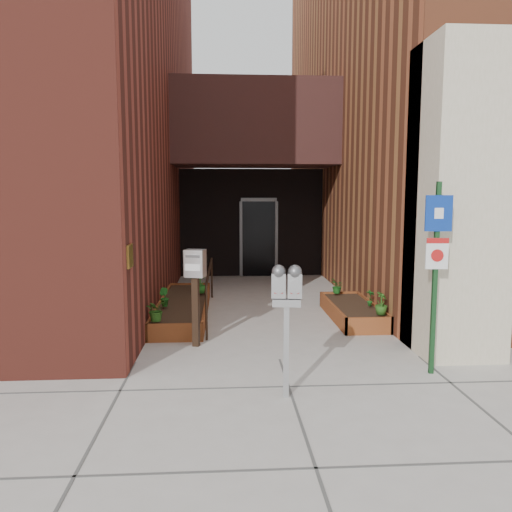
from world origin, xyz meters
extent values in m
plane|color=#9E9991|center=(0.00, 0.00, 0.00)|extent=(80.00, 80.00, 0.00)
cube|color=maroon|center=(-6.00, 6.70, 5.00)|extent=(8.00, 14.60, 10.00)
cube|color=brown|center=(6.00, 7.15, 5.00)|extent=(8.00, 13.70, 10.00)
cube|color=#B7AC8D|center=(2.55, 0.20, 2.20)|extent=(1.10, 1.20, 4.40)
cube|color=black|center=(0.00, 6.00, 4.00)|extent=(4.20, 2.00, 2.00)
cube|color=black|center=(0.00, 7.40, 1.50)|extent=(4.00, 0.30, 3.00)
cube|color=black|center=(0.20, 7.22, 1.05)|extent=(0.90, 0.06, 2.10)
cube|color=#B79338|center=(-1.99, -0.20, 1.50)|extent=(0.04, 0.30, 0.30)
cube|color=brown|center=(-1.55, 0.92, 0.15)|extent=(0.90, 0.04, 0.30)
cube|color=brown|center=(-1.55, 4.48, 0.15)|extent=(0.90, 0.04, 0.30)
cube|color=brown|center=(-1.98, 2.70, 0.15)|extent=(0.04, 3.60, 0.30)
cube|color=brown|center=(-1.12, 2.70, 0.15)|extent=(0.04, 3.60, 0.30)
cube|color=black|center=(-1.55, 2.70, 0.13)|extent=(0.82, 3.52, 0.26)
cube|color=brown|center=(1.60, 1.12, 0.15)|extent=(0.80, 0.04, 0.30)
cube|color=brown|center=(1.60, 3.28, 0.15)|extent=(0.80, 0.04, 0.30)
cube|color=brown|center=(1.22, 2.20, 0.15)|extent=(0.04, 2.20, 0.30)
cube|color=brown|center=(1.98, 2.20, 0.15)|extent=(0.04, 2.20, 0.30)
cube|color=black|center=(1.60, 2.20, 0.13)|extent=(0.72, 2.12, 0.26)
cylinder|color=black|center=(-1.05, 1.00, 0.45)|extent=(0.04, 0.04, 0.90)
cylinder|color=black|center=(-1.05, 4.30, 0.45)|extent=(0.04, 0.04, 0.90)
cylinder|color=black|center=(-1.05, 2.65, 0.88)|extent=(0.04, 3.30, 0.04)
cube|color=#99999C|center=(-0.07, -1.28, 0.53)|extent=(0.07, 0.07, 1.06)
cube|color=#99999C|center=(-0.07, -1.28, 1.10)|extent=(0.33, 0.16, 0.08)
cube|color=#99999C|center=(-0.16, -1.27, 1.29)|extent=(0.17, 0.12, 0.27)
sphere|color=#59595B|center=(-0.16, -1.27, 1.45)|extent=(0.16, 0.16, 0.16)
cube|color=white|center=(-0.16, -1.33, 1.31)|extent=(0.10, 0.02, 0.05)
cube|color=#B21414|center=(-0.16, -1.33, 1.22)|extent=(0.10, 0.02, 0.03)
cube|color=#99999C|center=(0.02, -1.29, 1.29)|extent=(0.17, 0.12, 0.27)
sphere|color=#59595B|center=(0.02, -1.29, 1.45)|extent=(0.16, 0.16, 0.16)
cube|color=white|center=(0.01, -1.35, 1.31)|extent=(0.10, 0.02, 0.05)
cube|color=#B21414|center=(0.01, -1.35, 1.22)|extent=(0.10, 0.02, 0.03)
cube|color=#153C1B|center=(1.89, -0.65, 1.23)|extent=(0.06, 0.06, 2.45)
cube|color=navy|center=(1.89, -0.69, 2.06)|extent=(0.34, 0.05, 0.45)
cube|color=white|center=(1.89, -0.69, 2.06)|extent=(0.11, 0.02, 0.13)
cube|color=white|center=(1.89, -0.69, 1.56)|extent=(0.28, 0.04, 0.39)
cube|color=#B21414|center=(1.89, -0.69, 1.72)|extent=(0.28, 0.03, 0.07)
cylinder|color=#B21414|center=(1.89, -0.70, 1.54)|extent=(0.16, 0.02, 0.16)
cube|color=black|center=(-1.20, 0.71, 0.54)|extent=(0.12, 0.12, 1.08)
cube|color=silver|center=(-1.20, 0.71, 1.27)|extent=(0.34, 0.28, 0.41)
cube|color=#59595B|center=(-1.23, 0.60, 1.39)|extent=(0.21, 0.07, 0.04)
cube|color=white|center=(-1.23, 0.60, 1.23)|extent=(0.23, 0.07, 0.10)
imported|color=#2C621C|center=(-1.85, 1.10, 0.48)|extent=(0.46, 0.46, 0.37)
imported|color=#1E611B|center=(-1.85, 2.14, 0.47)|extent=(0.26, 0.26, 0.34)
imported|color=#1E611B|center=(-1.25, 3.32, 0.49)|extent=(0.28, 0.28, 0.38)
imported|color=#1F5A19|center=(-1.41, 3.73, 0.47)|extent=(0.25, 0.25, 0.34)
imported|color=#265418|center=(1.85, 1.30, 0.49)|extent=(0.30, 0.30, 0.38)
imported|color=#1B5C1A|center=(1.85, 1.93, 0.45)|extent=(0.22, 0.22, 0.30)
imported|color=#175017|center=(1.51, 3.10, 0.45)|extent=(0.28, 0.28, 0.31)
camera|label=1|loc=(-0.75, -6.71, 2.30)|focal=35.00mm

